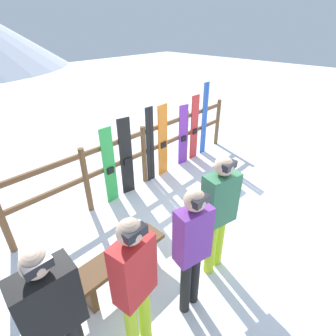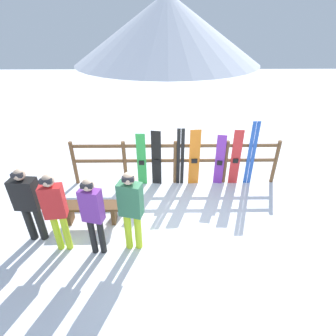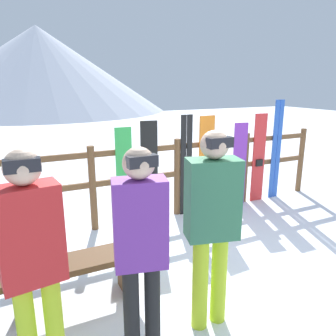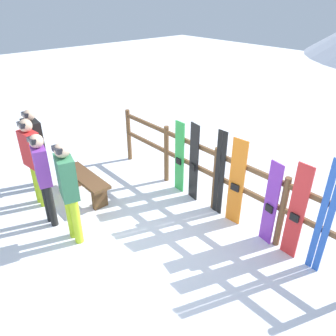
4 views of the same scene
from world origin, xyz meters
The scene contains 15 objects.
ground_plane centered at (0.00, 0.00, 0.00)m, with size 40.00×40.00×0.00m, color white.
mountain_backdrop centered at (0.00, 23.87, 3.00)m, with size 18.00×18.00×6.00m.
fence centered at (0.00, 1.87, 0.73)m, with size 5.46×0.10×1.23m.
bench centered at (-1.89, 0.28, 0.34)m, with size 1.29×0.36×0.47m.
person_purple centered at (-1.56, -0.59, 0.99)m, with size 0.41×0.29×1.67m.
person_plaid_green centered at (-0.89, -0.47, 1.01)m, with size 0.47×0.33×1.72m.
person_black centered at (-2.88, -0.21, 0.94)m, with size 0.49×0.30×1.64m.
person_red centered at (-2.25, -0.49, 1.00)m, with size 0.41×0.26×1.70m.
snowboard_green centered at (-0.89, 1.81, 0.73)m, with size 0.24×0.06×1.47m.
snowboard_black_stripe centered at (-0.50, 1.81, 0.77)m, with size 0.25×0.09×1.54m.
ski_pair_black centered at (0.13, 1.82, 0.80)m, with size 0.19×0.02×1.60m.
snowboard_orange centered at (0.50, 1.81, 0.78)m, with size 0.28×0.07×1.57m.
snowboard_purple centered at (1.17, 1.81, 0.71)m, with size 0.24×0.09×1.42m.
snowboard_red centered at (1.58, 1.81, 0.78)m, with size 0.25×0.06×1.56m.
ski_pair_blue centered at (1.98, 1.82, 0.89)m, with size 0.20×0.02×1.78m.
Camera 2 is at (-0.27, -4.22, 3.97)m, focal length 28.00 mm.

